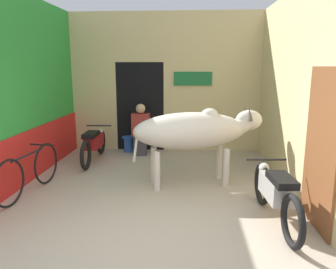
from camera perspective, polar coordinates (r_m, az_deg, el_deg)
The scene contains 10 objects.
ground_plane at distance 3.92m, azimuth -6.07°, elevation -19.95°, with size 30.00×30.00×0.00m, color tan.
wall_left_shopfront at distance 6.36m, azimuth -24.29°, elevation 6.68°, with size 0.25×4.67×3.32m.
wall_back_with_doorway at distance 8.28m, azimuth -2.08°, elevation 7.44°, with size 4.58×0.93×3.32m.
wall_right_with_door at distance 5.85m, azimuth 21.59°, elevation 6.86°, with size 0.22×4.67×3.32m.
cow at distance 5.67m, azimuth 4.77°, elevation 0.66°, with size 2.35×1.14×1.39m.
motorcycle_near at distance 4.62m, azimuth 18.26°, elevation -9.56°, with size 0.58×1.85×0.75m.
motorcycle_far at distance 7.36m, azimuth -12.79°, elevation -1.46°, with size 0.58×1.83×0.72m.
bicycle at distance 5.82m, azimuth -23.00°, elevation -5.99°, with size 0.44×1.74×0.74m.
shopkeeper_seated at distance 7.73m, azimuth -4.79°, elevation 1.07°, with size 0.42×0.34×1.20m.
plastic_stool at distance 8.06m, azimuth -6.92°, elevation -1.56°, with size 0.30×0.30×0.38m.
Camera 1 is at (0.61, -3.28, 2.06)m, focal length 35.00 mm.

